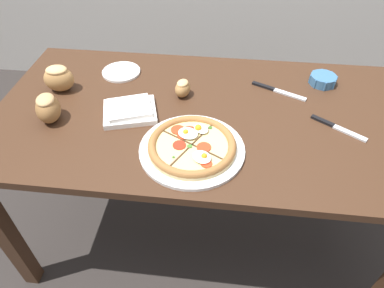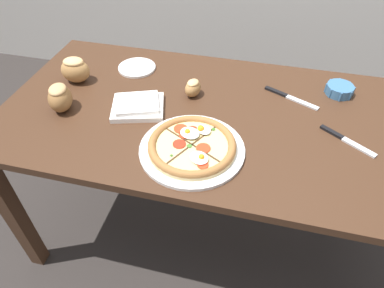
{
  "view_description": "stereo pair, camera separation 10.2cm",
  "coord_description": "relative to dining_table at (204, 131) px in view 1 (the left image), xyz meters",
  "views": [
    {
      "loc": [
        0.07,
        -1.01,
        1.54
      ],
      "look_at": [
        -0.02,
        -0.21,
        0.78
      ],
      "focal_mm": 32.0,
      "sensor_mm": 36.0,
      "label": 1
    },
    {
      "loc": [
        0.17,
        -0.99,
        1.54
      ],
      "look_at": [
        -0.02,
        -0.21,
        0.78
      ],
      "focal_mm": 32.0,
      "sensor_mm": 36.0,
      "label": 2
    }
  ],
  "objects": [
    {
      "name": "ground_plane",
      "position": [
        0.0,
        0.0,
        -0.66
      ],
      "size": [
        12.0,
        12.0,
        0.0
      ],
      "primitive_type": "plane",
      "color": "#2D2826"
    },
    {
      "name": "dining_table",
      "position": [
        0.0,
        0.0,
        0.0
      ],
      "size": [
        1.58,
        0.82,
        0.75
      ],
      "color": "#422819",
      "rests_on": "ground_plane"
    },
    {
      "name": "pizza",
      "position": [
        -0.02,
        -0.21,
        0.11
      ],
      "size": [
        0.35,
        0.35,
        0.05
      ],
      "color": "white",
      "rests_on": "dining_table"
    },
    {
      "name": "ramekin_bowl",
      "position": [
        0.46,
        0.24,
        0.11
      ],
      "size": [
        0.11,
        0.11,
        0.04
      ],
      "color": "teal",
      "rests_on": "dining_table"
    },
    {
      "name": "napkin_folded",
      "position": [
        -0.27,
        -0.04,
        0.11
      ],
      "size": [
        0.23,
        0.21,
        0.04
      ],
      "rotation": [
        0.0,
        0.0,
        0.28
      ],
      "color": "white",
      "rests_on": "dining_table"
    },
    {
      "name": "bread_piece_near",
      "position": [
        -0.58,
        0.08,
        0.15
      ],
      "size": [
        0.12,
        0.1,
        0.11
      ],
      "rotation": [
        0.0,
        0.0,
        0.09
      ],
      "color": "#B27F47",
      "rests_on": "dining_table"
    },
    {
      "name": "bread_piece_mid",
      "position": [
        -0.55,
        -0.11,
        0.15
      ],
      "size": [
        0.12,
        0.14,
        0.1
      ],
      "rotation": [
        0.0,
        0.0,
        1.93
      ],
      "color": "olive",
      "rests_on": "dining_table"
    },
    {
      "name": "bread_piece_far",
      "position": [
        -0.09,
        0.09,
        0.13
      ],
      "size": [
        0.08,
        0.09,
        0.07
      ],
      "rotation": [
        0.0,
        0.0,
        1.27
      ],
      "color": "#B27F47",
      "rests_on": "dining_table"
    },
    {
      "name": "knife_main",
      "position": [
        0.28,
        0.17,
        0.1
      ],
      "size": [
        0.21,
        0.11,
        0.01
      ],
      "rotation": [
        0.0,
        0.0,
        -0.44
      ],
      "color": "silver",
      "rests_on": "dining_table"
    },
    {
      "name": "knife_spare",
      "position": [
        0.47,
        -0.04,
        0.1
      ],
      "size": [
        0.18,
        0.13,
        0.01
      ],
      "rotation": [
        0.0,
        0.0,
        -0.59
      ],
      "color": "silver",
      "rests_on": "dining_table"
    },
    {
      "name": "side_saucer",
      "position": [
        -0.38,
        0.23,
        0.1
      ],
      "size": [
        0.16,
        0.16,
        0.01
      ],
      "color": "white",
      "rests_on": "dining_table"
    }
  ]
}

